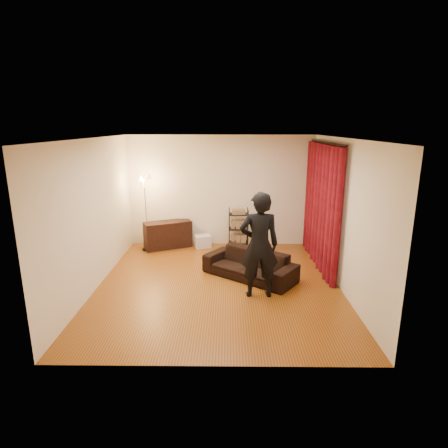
{
  "coord_description": "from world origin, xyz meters",
  "views": [
    {
      "loc": [
        0.18,
        -6.56,
        2.92
      ],
      "look_at": [
        0.1,
        0.3,
        1.1
      ],
      "focal_mm": 30.0,
      "sensor_mm": 36.0,
      "label": 1
    }
  ],
  "objects_px": {
    "media_cabinet": "(168,235)",
    "storage_boxes": "(203,241)",
    "person": "(259,245)",
    "wire_shelf": "(238,229)",
    "sofa": "(250,265)",
    "floor_lamp": "(146,213)"
  },
  "relations": [
    {
      "from": "person",
      "to": "floor_lamp",
      "type": "height_order",
      "value": "person"
    },
    {
      "from": "person",
      "to": "floor_lamp",
      "type": "distance_m",
      "value": 3.5
    },
    {
      "from": "media_cabinet",
      "to": "wire_shelf",
      "type": "height_order",
      "value": "wire_shelf"
    },
    {
      "from": "sofa",
      "to": "wire_shelf",
      "type": "bearing_deg",
      "value": 132.0
    },
    {
      "from": "floor_lamp",
      "to": "storage_boxes",
      "type": "bearing_deg",
      "value": 7.91
    },
    {
      "from": "wire_shelf",
      "to": "floor_lamp",
      "type": "distance_m",
      "value": 2.24
    },
    {
      "from": "storage_boxes",
      "to": "floor_lamp",
      "type": "height_order",
      "value": "floor_lamp"
    },
    {
      "from": "sofa",
      "to": "media_cabinet",
      "type": "height_order",
      "value": "media_cabinet"
    },
    {
      "from": "sofa",
      "to": "floor_lamp",
      "type": "bearing_deg",
      "value": -178.72
    },
    {
      "from": "person",
      "to": "wire_shelf",
      "type": "height_order",
      "value": "person"
    },
    {
      "from": "sofa",
      "to": "media_cabinet",
      "type": "xyz_separation_m",
      "value": [
        -1.9,
        1.85,
        0.06
      ]
    },
    {
      "from": "person",
      "to": "wire_shelf",
      "type": "relative_size",
      "value": 1.89
    },
    {
      "from": "storage_boxes",
      "to": "sofa",
      "type": "bearing_deg",
      "value": -60.64
    },
    {
      "from": "media_cabinet",
      "to": "floor_lamp",
      "type": "distance_m",
      "value": 0.77
    },
    {
      "from": "media_cabinet",
      "to": "storage_boxes",
      "type": "distance_m",
      "value": 0.87
    },
    {
      "from": "floor_lamp",
      "to": "wire_shelf",
      "type": "bearing_deg",
      "value": 4.15
    },
    {
      "from": "sofa",
      "to": "storage_boxes",
      "type": "relative_size",
      "value": 4.89
    },
    {
      "from": "person",
      "to": "storage_boxes",
      "type": "distance_m",
      "value": 3.0
    },
    {
      "from": "media_cabinet",
      "to": "floor_lamp",
      "type": "xyz_separation_m",
      "value": [
        -0.47,
        -0.17,
        0.58
      ]
    },
    {
      "from": "sofa",
      "to": "storage_boxes",
      "type": "height_order",
      "value": "sofa"
    },
    {
      "from": "storage_boxes",
      "to": "wire_shelf",
      "type": "xyz_separation_m",
      "value": [
        0.87,
        -0.02,
        0.34
      ]
    },
    {
      "from": "person",
      "to": "storage_boxes",
      "type": "height_order",
      "value": "person"
    }
  ]
}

